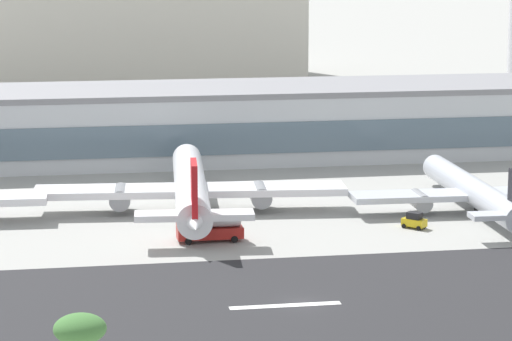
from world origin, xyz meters
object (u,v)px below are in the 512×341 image
airliner_black_tail_gate_2 (476,193)px  terminal_building (158,123)px  service_baggage_tug_1 (414,221)px  service_fuel_truck_0 (210,226)px  airliner_red_tail_gate_1 (191,189)px  palm_tree_0 (80,333)px

airliner_black_tail_gate_2 → terminal_building: bearing=40.0°
terminal_building → service_baggage_tug_1: 65.81m
terminal_building → service_fuel_truck_0: bearing=-89.0°
airliner_red_tail_gate_1 → service_fuel_truck_0: (0.46, -16.80, -1.44)m
service_fuel_truck_0 → palm_tree_0: 66.10m
service_fuel_truck_0 → service_baggage_tug_1: size_ratio=2.50×
service_fuel_truck_0 → terminal_building: bearing=-89.7°
terminal_building → service_baggage_tug_1: (29.20, -58.73, -5.36)m
terminal_building → airliner_red_tail_gate_1: size_ratio=3.51×
palm_tree_0 → airliner_red_tail_gate_1: bearing=77.6°
airliner_black_tail_gate_2 → palm_tree_0: bearing=143.4°
airliner_black_tail_gate_2 → service_fuel_truck_0: 40.73m
service_baggage_tug_1 → palm_tree_0: bearing=-78.9°
service_fuel_truck_0 → palm_tree_0: (-18.08, -63.14, 7.47)m
service_fuel_truck_0 → airliner_red_tail_gate_1: bearing=-89.1°
service_baggage_tug_1 → airliner_black_tail_gate_2: bearing=78.8°
service_fuel_truck_0 → palm_tree_0: size_ratio=0.78×
airliner_red_tail_gate_1 → palm_tree_0: same height
terminal_building → airliner_red_tail_gate_1: 44.54m
terminal_building → palm_tree_0: bearing=-97.8°
airliner_black_tail_gate_2 → service_baggage_tug_1: 13.62m
airliner_black_tail_gate_2 → service_baggage_tug_1: (-11.38, -7.25, -1.85)m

